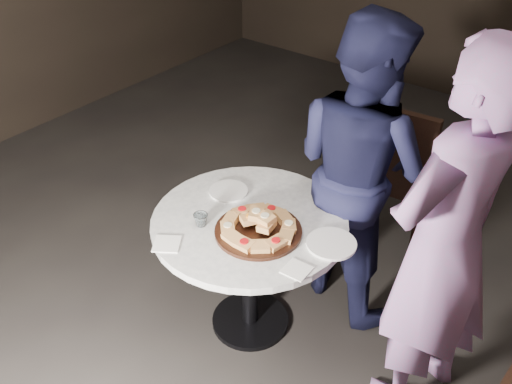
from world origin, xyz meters
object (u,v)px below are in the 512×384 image
serving_board (258,231)px  focaccia_pile (259,224)px  table (250,240)px  water_glass (201,220)px  chair_far (395,169)px  diner_navy (360,168)px  diner_teal (444,247)px

serving_board → focaccia_pile: 0.04m
table → water_glass: bearing=-129.9°
focaccia_pile → chair_far: size_ratio=0.35×
serving_board → diner_navy: diner_navy is taller
focaccia_pile → water_glass: 0.28m
focaccia_pile → chair_far: 1.09m
water_glass → diner_navy: bearing=61.1°
serving_board → diner_navy: 0.66m
focaccia_pile → diner_navy: (0.17, 0.62, 0.06)m
table → focaccia_pile: 0.21m
table → diner_teal: (0.88, 0.15, 0.31)m
serving_board → chair_far: bearing=80.5°
water_glass → diner_navy: (0.41, 0.75, 0.08)m
water_glass → diner_teal: (1.02, 0.33, 0.15)m
chair_far → diner_navy: (-0.01, -0.44, 0.22)m
serving_board → chair_far: chair_far is taller
table → chair_far: bearing=74.8°
serving_board → chair_far: size_ratio=0.39×
chair_far → diner_navy: diner_navy is taller
focaccia_pile → serving_board: bearing=-92.0°
focaccia_pile → diner_teal: (0.78, 0.21, 0.13)m
focaccia_pile → diner_teal: diner_teal is taller
chair_far → diner_navy: size_ratio=0.63×
water_glass → chair_far: (0.42, 1.19, -0.15)m
chair_far → diner_teal: diner_teal is taller
diner_navy → diner_teal: diner_teal is taller
serving_board → water_glass: size_ratio=5.87×
focaccia_pile → water_glass: size_ratio=5.30×
water_glass → diner_navy: size_ratio=0.04×
table → serving_board: size_ratio=2.92×
focaccia_pile → diner_navy: bearing=74.9°
table → focaccia_pile: focaccia_pile is taller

